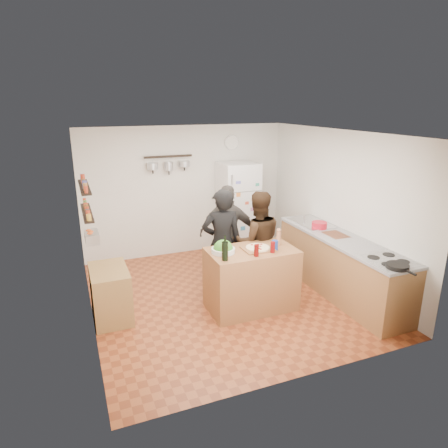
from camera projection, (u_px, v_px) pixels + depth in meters
name	position (u px, v px, depth m)	size (l,w,h in m)	color
room_shell	(217.00, 213.00, 6.24)	(4.20, 4.20, 4.20)	brown
prep_island	(251.00, 279.00, 5.78)	(1.25, 0.72, 0.91)	#9B5D39
pizza_board	(258.00, 249.00, 5.65)	(0.42, 0.34, 0.02)	brown
pizza	(258.00, 248.00, 5.65)	(0.34, 0.34, 0.02)	beige
salad_bowl	(223.00, 250.00, 5.53)	(0.33, 0.33, 0.07)	silver
wine_bottle	(225.00, 251.00, 5.24)	(0.08, 0.08, 0.26)	black
wine_glass_near	(256.00, 251.00, 5.39)	(0.07, 0.07, 0.16)	#530807
wine_glass_far	(273.00, 247.00, 5.52)	(0.06, 0.06, 0.16)	#630809
pepper_mill	(278.00, 238.00, 5.82)	(0.06, 0.06, 0.20)	#A96A47
salt_canister	(275.00, 245.00, 5.63)	(0.09, 0.09, 0.14)	navy
person_left	(222.00, 243.00, 6.11)	(0.62, 0.40, 1.69)	black
person_center	(257.00, 242.00, 6.25)	(0.79, 0.62, 1.63)	black
person_back	(228.00, 234.00, 6.62)	(0.96, 0.40, 1.64)	#322E2C
counter_run	(340.00, 266.00, 6.25)	(0.63, 2.63, 0.90)	#9E7042
stove_top	(388.00, 260.00, 5.27)	(0.60, 0.62, 0.02)	white
skillet	(397.00, 266.00, 4.99)	(0.28, 0.28, 0.05)	black
sink	(311.00, 223.00, 6.87)	(0.50, 0.80, 0.03)	silver
cutting_board	(336.00, 235.00, 6.26)	(0.30, 0.40, 0.02)	brown
red_bowl	(319.00, 225.00, 6.56)	(0.25, 0.25, 0.10)	red
fridge	(238.00, 208.00, 7.89)	(0.70, 0.68, 1.80)	white
wall_clock	(232.00, 142.00, 7.82)	(0.30, 0.30, 0.03)	silver
spice_shelf_lower	(87.00, 213.00, 5.32)	(0.12, 1.00, 0.03)	black
spice_shelf_upper	(84.00, 187.00, 5.22)	(0.12, 1.00, 0.03)	black
produce_basket	(92.00, 237.00, 5.43)	(0.18, 0.35, 0.14)	silver
side_table	(111.00, 294.00, 5.54)	(0.50, 0.80, 0.73)	#AC8448
pot_rack	(168.00, 156.00, 7.35)	(0.90, 0.04, 0.04)	black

